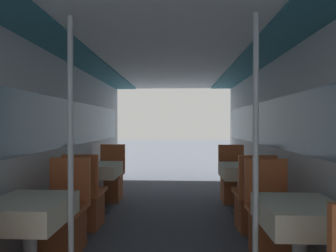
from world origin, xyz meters
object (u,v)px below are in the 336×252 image
(dining_table_right_0, at_px, (300,219))
(chair_right_near_1, at_px, (253,206))
(chair_left_far_0, at_px, (63,223))
(support_pole_right_0, at_px, (256,155))
(dining_table_left_0, at_px, (29,215))
(support_pole_left_0, at_px, (71,154))
(chair_left_far_1, at_px, (110,183))
(dining_table_right_1, at_px, (242,173))
(dining_table_left_1, at_px, (100,172))
(chair_right_far_0, at_px, (272,227))
(chair_left_near_1, at_px, (85,204))
(chair_right_far_1, at_px, (233,184))

(dining_table_right_0, xyz_separation_m, chair_right_near_1, (0.00, 1.23, -0.29))
(chair_left_far_0, xyz_separation_m, support_pole_right_0, (1.75, -0.60, 0.78))
(dining_table_left_0, bearing_deg, dining_table_right_0, 0.00)
(dining_table_left_0, height_order, chair_right_near_1, chair_right_near_1)
(support_pole_left_0, bearing_deg, chair_left_far_0, 118.97)
(chair_left_far_1, xyz_separation_m, dining_table_right_1, (2.08, -0.60, 0.29))
(dining_table_left_1, height_order, chair_right_near_1, chair_right_near_1)
(dining_table_right_1, bearing_deg, support_pole_right_0, -100.25)
(chair_right_far_0, relative_size, dining_table_right_1, 1.32)
(support_pole_right_0, relative_size, chair_right_near_1, 2.28)
(dining_table_right_0, distance_m, support_pole_right_0, 0.59)
(chair_left_far_0, height_order, support_pole_left_0, support_pole_left_0)
(support_pole_right_0, xyz_separation_m, chair_right_near_1, (0.33, 1.23, -0.78))
(dining_table_right_0, bearing_deg, chair_left_near_1, 149.46)
(dining_table_left_0, bearing_deg, support_pole_left_0, 0.00)
(dining_table_right_0, distance_m, chair_right_far_1, 2.44)
(dining_table_left_1, height_order, chair_right_far_1, chair_right_far_1)
(chair_left_far_1, bearing_deg, chair_right_far_0, 138.78)
(chair_left_far_1, relative_size, dining_table_right_1, 1.32)
(support_pole_left_0, distance_m, chair_right_far_1, 3.09)
(chair_left_far_1, bearing_deg, support_pole_left_0, 97.76)
(dining_table_left_1, xyz_separation_m, chair_right_near_1, (2.08, -0.60, -0.29))
(dining_table_right_1, bearing_deg, dining_table_left_0, -138.78)
(chair_left_far_0, height_order, chair_right_far_0, same)
(chair_left_far_0, distance_m, dining_table_left_1, 1.26)
(chair_left_far_0, relative_size, support_pole_left_0, 0.44)
(support_pole_left_0, relative_size, dining_table_right_1, 3.01)
(dining_table_right_1, distance_m, chair_right_far_1, 0.66)
(dining_table_left_0, xyz_separation_m, chair_right_far_1, (2.08, 2.42, -0.29))
(support_pole_right_0, bearing_deg, chair_right_far_0, 61.03)
(chair_left_near_1, distance_m, dining_table_right_1, 2.19)
(chair_right_near_1, bearing_deg, dining_table_right_0, -90.00)
(chair_left_near_1, bearing_deg, chair_left_far_1, 90.00)
(support_pole_left_0, bearing_deg, dining_table_left_0, -180.00)
(chair_left_near_1, relative_size, chair_right_near_1, 1.00)
(chair_left_far_0, relative_size, chair_right_far_1, 1.00)
(chair_left_near_1, xyz_separation_m, chair_right_far_1, (2.08, 1.19, 0.00))
(support_pole_left_0, distance_m, chair_left_near_1, 1.49)
(dining_table_right_0, bearing_deg, chair_right_far_1, 90.00)
(dining_table_left_1, distance_m, chair_right_far_0, 2.44)
(chair_left_far_0, xyz_separation_m, chair_right_far_1, (2.08, 1.83, 0.00))
(dining_table_right_1, bearing_deg, chair_right_far_0, -90.00)
(chair_left_far_0, distance_m, support_pole_right_0, 2.01)
(dining_table_right_1, bearing_deg, chair_left_far_1, 164.04)
(dining_table_left_1, distance_m, dining_table_right_0, 2.77)
(chair_left_near_1, bearing_deg, chair_right_near_1, 0.00)
(chair_right_near_1, bearing_deg, dining_table_left_0, -149.46)
(chair_left_near_1, bearing_deg, support_pole_right_0, -35.03)
(dining_table_left_0, distance_m, dining_table_right_1, 2.77)
(chair_left_near_1, distance_m, dining_table_right_0, 2.44)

